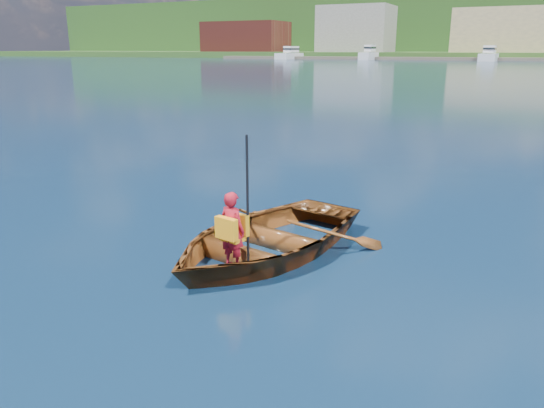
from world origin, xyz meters
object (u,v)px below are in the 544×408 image
Objects in this scene: rowboat at (265,237)px; child_paddler at (233,229)px; marina_yachts at (539,56)px; dock at (501,59)px.

child_paddler is (-0.04, -0.91, 0.41)m from rowboat.
rowboat is 0.03× the size of marina_yachts.
marina_yachts reaches higher than rowboat.
marina_yachts is at bearing 88.59° from rowboat.
dock is 9.93m from marina_yachts.
child_paddler is 143.65m from marina_yachts.
child_paddler is 148.36m from dock.
dock reaches higher than rowboat.
child_paddler is at bearing -92.63° from rowboat.
dock is (-5.20, 147.36, 0.15)m from rowboat.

